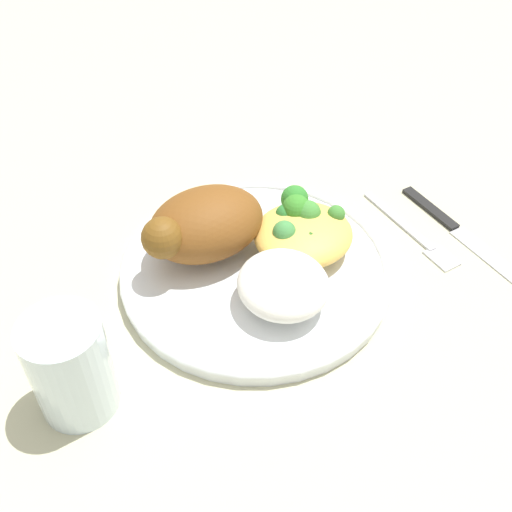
{
  "coord_description": "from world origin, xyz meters",
  "views": [
    {
      "loc": [
        0.2,
        0.38,
        0.45
      ],
      "look_at": [
        0.0,
        0.0,
        0.03
      ],
      "focal_mm": 43.36,
      "sensor_mm": 36.0,
      "label": 1
    }
  ],
  "objects_px": {
    "mac_cheese_with_broccoli": "(301,227)",
    "water_glass": "(70,367)",
    "fork": "(413,232)",
    "rice_pile": "(280,286)",
    "roasted_chicken": "(203,225)",
    "knife": "(455,227)",
    "plate": "(256,269)"
  },
  "relations": [
    {
      "from": "mac_cheese_with_broccoli",
      "to": "water_glass",
      "type": "distance_m",
      "value": 0.26
    },
    {
      "from": "roasted_chicken",
      "to": "water_glass",
      "type": "height_order",
      "value": "water_glass"
    },
    {
      "from": "roasted_chicken",
      "to": "mac_cheese_with_broccoli",
      "type": "relative_size",
      "value": 1.27
    },
    {
      "from": "water_glass",
      "to": "roasted_chicken",
      "type": "bearing_deg",
      "value": -147.33
    },
    {
      "from": "plate",
      "to": "rice_pile",
      "type": "bearing_deg",
      "value": 86.28
    },
    {
      "from": "rice_pile",
      "to": "mac_cheese_with_broccoli",
      "type": "height_order",
      "value": "mac_cheese_with_broccoli"
    },
    {
      "from": "plate",
      "to": "water_glass",
      "type": "distance_m",
      "value": 0.21
    },
    {
      "from": "rice_pile",
      "to": "water_glass",
      "type": "distance_m",
      "value": 0.19
    },
    {
      "from": "rice_pile",
      "to": "knife",
      "type": "xyz_separation_m",
      "value": [
        -0.23,
        -0.01,
        -0.03
      ]
    },
    {
      "from": "plate",
      "to": "roasted_chicken",
      "type": "relative_size",
      "value": 2.11
    },
    {
      "from": "roasted_chicken",
      "to": "fork",
      "type": "xyz_separation_m",
      "value": [
        -0.21,
        0.06,
        -0.05
      ]
    },
    {
      "from": "mac_cheese_with_broccoli",
      "to": "fork",
      "type": "relative_size",
      "value": 0.7
    },
    {
      "from": "roasted_chicken",
      "to": "rice_pile",
      "type": "distance_m",
      "value": 0.1
    },
    {
      "from": "fork",
      "to": "knife",
      "type": "relative_size",
      "value": 0.75
    },
    {
      "from": "roasted_chicken",
      "to": "plate",
      "type": "bearing_deg",
      "value": 131.9
    },
    {
      "from": "fork",
      "to": "rice_pile",
      "type": "bearing_deg",
      "value": 9.22
    },
    {
      "from": "roasted_chicken",
      "to": "fork",
      "type": "distance_m",
      "value": 0.23
    },
    {
      "from": "roasted_chicken",
      "to": "water_glass",
      "type": "xyz_separation_m",
      "value": [
        0.16,
        0.1,
        -0.0
      ]
    },
    {
      "from": "roasted_chicken",
      "to": "knife",
      "type": "relative_size",
      "value": 0.67
    },
    {
      "from": "roasted_chicken",
      "to": "knife",
      "type": "distance_m",
      "value": 0.28
    },
    {
      "from": "roasted_chicken",
      "to": "mac_cheese_with_broccoli",
      "type": "bearing_deg",
      "value": 159.68
    },
    {
      "from": "fork",
      "to": "knife",
      "type": "distance_m",
      "value": 0.05
    },
    {
      "from": "fork",
      "to": "water_glass",
      "type": "distance_m",
      "value": 0.38
    },
    {
      "from": "knife",
      "to": "mac_cheese_with_broccoli",
      "type": "bearing_deg",
      "value": -15.41
    },
    {
      "from": "water_glass",
      "to": "rice_pile",
      "type": "bearing_deg",
      "value": -177.64
    },
    {
      "from": "mac_cheese_with_broccoli",
      "to": "fork",
      "type": "bearing_deg",
      "value": 165.92
    },
    {
      "from": "roasted_chicken",
      "to": "knife",
      "type": "height_order",
      "value": "roasted_chicken"
    },
    {
      "from": "plate",
      "to": "roasted_chicken",
      "type": "height_order",
      "value": "roasted_chicken"
    },
    {
      "from": "knife",
      "to": "water_glass",
      "type": "xyz_separation_m",
      "value": [
        0.42,
        0.02,
        0.04
      ]
    },
    {
      "from": "rice_pile",
      "to": "water_glass",
      "type": "height_order",
      "value": "water_glass"
    },
    {
      "from": "water_glass",
      "to": "fork",
      "type": "bearing_deg",
      "value": -174.29
    },
    {
      "from": "water_glass",
      "to": "mac_cheese_with_broccoli",
      "type": "bearing_deg",
      "value": -164.74
    }
  ]
}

